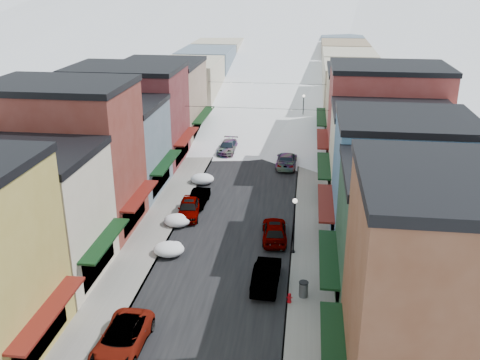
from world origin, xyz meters
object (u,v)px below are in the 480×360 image
(car_dark_hatch, at_px, (199,198))
(trash_can, at_px, (303,289))
(car_white_suv, at_px, (122,339))
(car_green_sedan, at_px, (266,275))
(fire_hydrant, at_px, (289,298))
(streetlamp_near, at_px, (294,219))
(car_silver_sedan, at_px, (189,208))

(car_dark_hatch, xyz_separation_m, trash_can, (10.05, -14.43, 0.03))
(car_white_suv, height_order, car_dark_hatch, car_white_suv)
(car_dark_hatch, xyz_separation_m, car_green_sedan, (7.46, -13.10, 0.14))
(fire_hydrant, bearing_deg, car_white_suv, -147.95)
(fire_hydrant, distance_m, streetlamp_near, 7.29)
(car_silver_sedan, xyz_separation_m, car_dark_hatch, (0.34, 2.64, -0.12))
(car_green_sedan, bearing_deg, car_silver_sedan, -51.88)
(car_green_sedan, xyz_separation_m, trash_can, (2.59, -1.33, -0.11))
(car_silver_sedan, relative_size, fire_hydrant, 6.89)
(car_silver_sedan, height_order, trash_can, car_silver_sedan)
(trash_can, height_order, streetlamp_near, streetlamp_near)
(fire_hydrant, bearing_deg, streetlamp_near, 90.00)
(car_dark_hatch, bearing_deg, car_silver_sedan, -95.67)
(fire_hydrant, bearing_deg, trash_can, 42.82)
(car_silver_sedan, bearing_deg, trash_can, -55.00)
(car_white_suv, xyz_separation_m, car_dark_hatch, (0.18, 21.10, -0.09))
(fire_hydrant, bearing_deg, car_silver_sedan, 126.99)
(car_silver_sedan, distance_m, fire_hydrant, 15.79)
(car_dark_hatch, distance_m, trash_can, 17.58)
(car_white_suv, bearing_deg, fire_hydrant, 32.99)
(streetlamp_near, bearing_deg, car_dark_hatch, 137.41)
(car_white_suv, distance_m, car_silver_sedan, 18.46)
(car_dark_hatch, relative_size, car_green_sedan, 0.83)
(car_silver_sedan, bearing_deg, car_green_sedan, -59.67)
(trash_can, bearing_deg, car_dark_hatch, 124.85)
(car_dark_hatch, bearing_deg, fire_hydrant, -57.27)
(car_silver_sedan, relative_size, trash_can, 4.29)
(car_white_suv, distance_m, car_green_sedan, 11.07)
(car_green_sedan, relative_size, streetlamp_near, 1.09)
(car_dark_hatch, height_order, streetlamp_near, streetlamp_near)
(car_white_suv, height_order, fire_hydrant, car_white_suv)
(car_dark_hatch, height_order, car_green_sedan, car_green_sedan)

